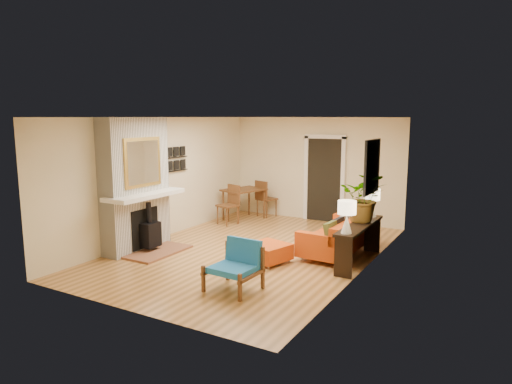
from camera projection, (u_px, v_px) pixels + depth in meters
The scene contains 10 objects.
room_shell at pixel (330, 176), 10.73m from camera, with size 6.50×6.50×6.50m.
fireplace at pixel (137, 188), 8.89m from camera, with size 1.09×1.68×2.60m.
sofa at pixel (340, 236), 8.81m from camera, with size 0.91×1.99×0.77m.
ottoman at pixel (268, 252), 8.27m from camera, with size 0.82×0.82×0.34m.
blue_chair at pixel (237, 263), 6.97m from camera, with size 0.75×0.74×0.75m.
dining_table at pixel (246, 195), 11.63m from camera, with size 1.12×1.83×0.97m.
console_table at pixel (359, 232), 8.12m from camera, with size 0.34×1.85×0.72m.
lamp_near at pixel (347, 213), 7.41m from camera, with size 0.30×0.30×0.54m.
lamp_far at pixel (372, 199), 8.66m from camera, with size 0.30×0.30×0.54m.
houseplant at pixel (364, 197), 8.22m from camera, with size 0.81×0.70×0.90m, color #1E5919.
Camera 1 is at (4.39, -7.47, 2.60)m, focal length 32.00 mm.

